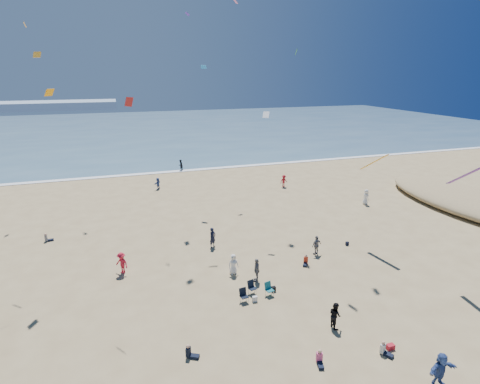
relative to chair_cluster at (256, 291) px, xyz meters
name	(u,v)px	position (x,y,z in m)	size (l,w,h in m)	color
ocean	(138,129)	(-3.04, 87.40, -0.47)	(220.00, 100.00, 0.06)	#476B84
surf_line	(157,173)	(-3.04, 37.40, -0.46)	(220.00, 1.20, 0.08)	white
standing_flyers	(247,233)	(2.40, 8.96, 0.39)	(39.04, 49.10, 1.90)	black
seated_group	(231,298)	(-1.91, -0.16, -0.08)	(22.40, 23.24, 0.84)	silver
chair_cluster	(256,291)	(0.00, 0.00, 0.00)	(2.70, 1.50, 1.00)	black
white_tote	(255,299)	(-0.23, -0.49, -0.30)	(0.35, 0.20, 0.40)	silver
black_backpack	(274,289)	(1.53, 0.30, -0.31)	(0.30, 0.22, 0.38)	black
cooler	(390,347)	(5.65, -7.40, -0.35)	(0.45, 0.30, 0.30)	#AF1926
navy_bag	(347,243)	(11.07, 5.29, -0.33)	(0.28, 0.18, 0.34)	black
kites_aloft	(313,76)	(6.84, 5.86, 14.64)	(32.26, 43.46, 27.37)	red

